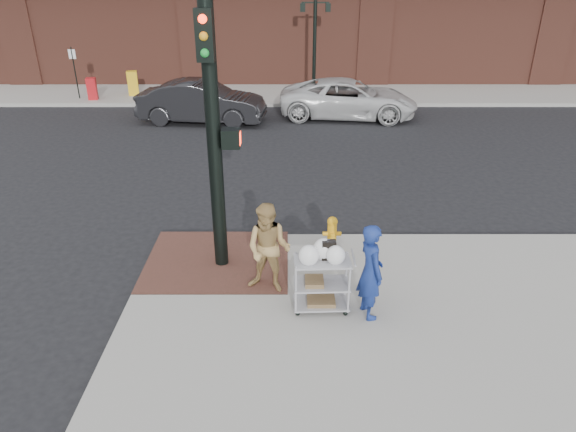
{
  "coord_description": "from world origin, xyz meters",
  "views": [
    {
      "loc": [
        0.8,
        -7.91,
        5.4
      ],
      "look_at": [
        0.81,
        0.65,
        1.25
      ],
      "focal_mm": 32.0,
      "sensor_mm": 36.0,
      "label": 1
    }
  ],
  "objects_px": {
    "woman_blue": "(371,271)",
    "minivan_white": "(349,99)",
    "utility_cart": "(322,279)",
    "fire_hydrant": "(332,234)",
    "traffic_signal_pole": "(215,131)",
    "sedan_dark": "(202,102)",
    "pedestrian_tan": "(269,249)",
    "lamp_post": "(315,37)"
  },
  "relations": [
    {
      "from": "woman_blue",
      "to": "minivan_white",
      "type": "distance_m",
      "value": 13.21
    },
    {
      "from": "utility_cart",
      "to": "fire_hydrant",
      "type": "relative_size",
      "value": 1.62
    },
    {
      "from": "traffic_signal_pole",
      "to": "sedan_dark",
      "type": "height_order",
      "value": "traffic_signal_pole"
    },
    {
      "from": "sedan_dark",
      "to": "fire_hydrant",
      "type": "height_order",
      "value": "sedan_dark"
    },
    {
      "from": "pedestrian_tan",
      "to": "lamp_post",
      "type": "bearing_deg",
      "value": 101.16
    },
    {
      "from": "sedan_dark",
      "to": "traffic_signal_pole",
      "type": "bearing_deg",
      "value": -162.99
    },
    {
      "from": "woman_blue",
      "to": "pedestrian_tan",
      "type": "xyz_separation_m",
      "value": [
        -1.67,
        0.74,
        0.0
      ]
    },
    {
      "from": "woman_blue",
      "to": "pedestrian_tan",
      "type": "distance_m",
      "value": 1.83
    },
    {
      "from": "lamp_post",
      "to": "traffic_signal_pole",
      "type": "relative_size",
      "value": 0.8
    },
    {
      "from": "woman_blue",
      "to": "fire_hydrant",
      "type": "height_order",
      "value": "woman_blue"
    },
    {
      "from": "sedan_dark",
      "to": "minivan_white",
      "type": "xyz_separation_m",
      "value": [
        5.69,
        0.74,
        -0.04
      ]
    },
    {
      "from": "lamp_post",
      "to": "fire_hydrant",
      "type": "xyz_separation_m",
      "value": [
        -0.31,
        -14.77,
        -2.06
      ]
    },
    {
      "from": "traffic_signal_pole",
      "to": "sedan_dark",
      "type": "relative_size",
      "value": 1.04
    },
    {
      "from": "lamp_post",
      "to": "fire_hydrant",
      "type": "relative_size",
      "value": 5.02
    },
    {
      "from": "minivan_white",
      "to": "sedan_dark",
      "type": "bearing_deg",
      "value": 103.97
    },
    {
      "from": "sedan_dark",
      "to": "utility_cart",
      "type": "relative_size",
      "value": 3.72
    },
    {
      "from": "traffic_signal_pole",
      "to": "woman_blue",
      "type": "distance_m",
      "value": 3.59
    },
    {
      "from": "pedestrian_tan",
      "to": "fire_hydrant",
      "type": "distance_m",
      "value": 1.87
    },
    {
      "from": "lamp_post",
      "to": "traffic_signal_pole",
      "type": "distance_m",
      "value": 15.43
    },
    {
      "from": "traffic_signal_pole",
      "to": "minivan_white",
      "type": "height_order",
      "value": "traffic_signal_pole"
    },
    {
      "from": "fire_hydrant",
      "to": "pedestrian_tan",
      "type": "bearing_deg",
      "value": -132.38
    },
    {
      "from": "minivan_white",
      "to": "utility_cart",
      "type": "relative_size",
      "value": 4.16
    },
    {
      "from": "woman_blue",
      "to": "pedestrian_tan",
      "type": "relative_size",
      "value": 1.0
    },
    {
      "from": "pedestrian_tan",
      "to": "fire_hydrant",
      "type": "bearing_deg",
      "value": 64.22
    },
    {
      "from": "lamp_post",
      "to": "minivan_white",
      "type": "xyz_separation_m",
      "value": [
        1.21,
        -3.69,
        -1.87
      ]
    },
    {
      "from": "woman_blue",
      "to": "fire_hydrant",
      "type": "xyz_separation_m",
      "value": [
        -0.45,
        2.08,
        -0.43
      ]
    },
    {
      "from": "traffic_signal_pole",
      "to": "fire_hydrant",
      "type": "xyz_separation_m",
      "value": [
        2.17,
        0.46,
        -2.27
      ]
    },
    {
      "from": "minivan_white",
      "to": "fire_hydrant",
      "type": "relative_size",
      "value": 6.73
    },
    {
      "from": "fire_hydrant",
      "to": "lamp_post",
      "type": "bearing_deg",
      "value": 88.81
    },
    {
      "from": "lamp_post",
      "to": "pedestrian_tan",
      "type": "relative_size",
      "value": 2.39
    },
    {
      "from": "pedestrian_tan",
      "to": "utility_cart",
      "type": "bearing_deg",
      "value": -16.79
    },
    {
      "from": "minivan_white",
      "to": "utility_cart",
      "type": "bearing_deg",
      "value": 178.47
    },
    {
      "from": "lamp_post",
      "to": "traffic_signal_pole",
      "type": "bearing_deg",
      "value": -99.24
    },
    {
      "from": "utility_cart",
      "to": "pedestrian_tan",
      "type": "bearing_deg",
      "value": 146.61
    },
    {
      "from": "sedan_dark",
      "to": "minivan_white",
      "type": "height_order",
      "value": "sedan_dark"
    },
    {
      "from": "lamp_post",
      "to": "utility_cart",
      "type": "bearing_deg",
      "value": -92.17
    },
    {
      "from": "minivan_white",
      "to": "woman_blue",
      "type": "bearing_deg",
      "value": -178.11
    },
    {
      "from": "minivan_white",
      "to": "utility_cart",
      "type": "xyz_separation_m",
      "value": [
        -1.84,
        -13.02,
        -0.01
      ]
    },
    {
      "from": "utility_cart",
      "to": "fire_hydrant",
      "type": "bearing_deg",
      "value": 80.42
    },
    {
      "from": "pedestrian_tan",
      "to": "utility_cart",
      "type": "distance_m",
      "value": 1.1
    },
    {
      "from": "lamp_post",
      "to": "sedan_dark",
      "type": "distance_m",
      "value": 6.56
    },
    {
      "from": "woman_blue",
      "to": "fire_hydrant",
      "type": "relative_size",
      "value": 2.1
    }
  ]
}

